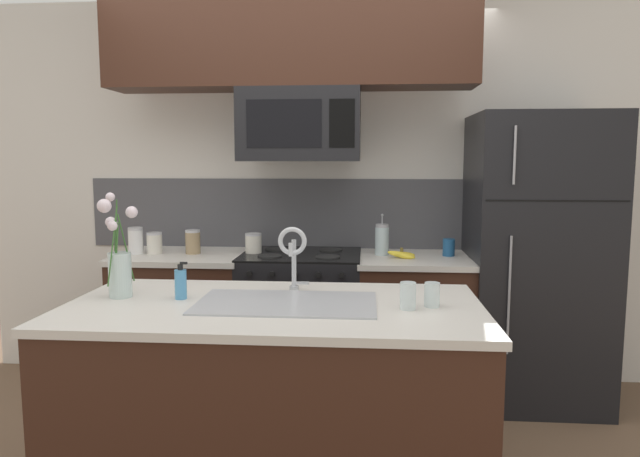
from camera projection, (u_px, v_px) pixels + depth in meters
name	position (u px, v px, depth m)	size (l,w,h in m)	color
rear_partition	(350.00, 192.00, 3.97)	(5.20, 0.10, 2.60)	silver
splash_band	(306.00, 213.00, 3.96)	(3.05, 0.01, 0.48)	#4C4C51
back_counter_left	(185.00, 321.00, 3.78)	(0.83, 0.65, 0.91)	#381E14
back_counter_right	(413.00, 326.00, 3.66)	(0.71, 0.65, 0.91)	#381E14
stove_range	(301.00, 323.00, 3.72)	(0.76, 0.64, 0.93)	black
microwave	(300.00, 126.00, 3.55)	(0.74, 0.40, 0.44)	black
upper_cabinet_band	(290.00, 39.00, 3.46)	(2.25, 0.34, 0.60)	#381E14
refrigerator	(535.00, 260.00, 3.57)	(0.81, 0.74, 1.80)	black
storage_jar_tall	(136.00, 241.00, 3.71)	(0.10, 0.10, 0.17)	silver
storage_jar_medium	(154.00, 243.00, 3.72)	(0.10, 0.10, 0.14)	silver
storage_jar_short	(193.00, 242.00, 3.72)	(0.10, 0.10, 0.16)	#997F5B
storage_jar_squat	(253.00, 244.00, 3.68)	(0.11, 0.11, 0.14)	silver
banana_bunch	(402.00, 255.00, 3.55)	(0.19, 0.12, 0.08)	yellow
french_press	(382.00, 240.00, 3.67)	(0.09, 0.09, 0.27)	silver
coffee_tin	(449.00, 247.00, 3.63)	(0.08, 0.08, 0.11)	#1E5184
island_counter	(274.00, 405.00, 2.48)	(1.77, 0.89, 0.91)	#381E14
kitchen_sink	(287.00, 320.00, 2.43)	(0.76, 0.44, 0.16)	#ADAFB5
sink_faucet	(293.00, 250.00, 2.61)	(0.14, 0.14, 0.31)	#B7BABF
dish_soap_bottle	(181.00, 284.00, 2.50)	(0.06, 0.05, 0.16)	#4C93C6
drinking_glass	(408.00, 296.00, 2.33)	(0.07, 0.07, 0.11)	silver
spare_glass	(432.00, 295.00, 2.37)	(0.06, 0.06, 0.10)	silver
flower_vase	(119.00, 264.00, 2.52)	(0.16, 0.21, 0.46)	silver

